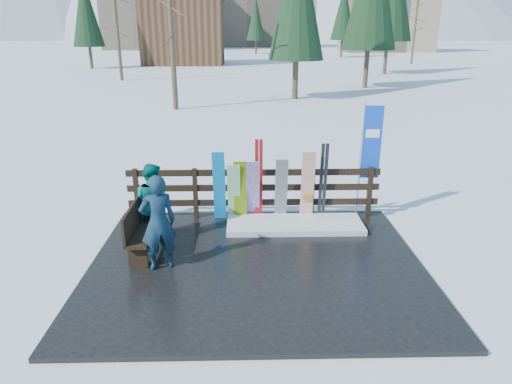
{
  "coord_description": "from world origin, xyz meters",
  "views": [
    {
      "loc": [
        -0.18,
        -7.38,
        4.05
      ],
      "look_at": [
        0.02,
        1.0,
        1.1
      ],
      "focal_mm": 32.0,
      "sensor_mm": 36.0,
      "label": 1
    }
  ],
  "objects_px": {
    "snowboard_5": "(308,186)",
    "rental_flag": "(369,147)",
    "snowboard_4": "(281,190)",
    "snowboard_1": "(234,193)",
    "person_front": "(158,223)",
    "person_back": "(153,202)",
    "bench": "(140,228)",
    "snowboard_3": "(253,191)",
    "snowboard_2": "(240,191)",
    "snowboard_0": "(219,186)"
  },
  "relations": [
    {
      "from": "snowboard_5",
      "to": "rental_flag",
      "type": "distance_m",
      "value": 1.6
    },
    {
      "from": "snowboard_0",
      "to": "snowboard_1",
      "type": "distance_m",
      "value": 0.35
    },
    {
      "from": "snowboard_4",
      "to": "rental_flag",
      "type": "xyz_separation_m",
      "value": [
        1.92,
        0.27,
        0.88
      ]
    },
    {
      "from": "snowboard_0",
      "to": "snowboard_4",
      "type": "distance_m",
      "value": 1.35
    },
    {
      "from": "snowboard_3",
      "to": "rental_flag",
      "type": "relative_size",
      "value": 0.57
    },
    {
      "from": "snowboard_4",
      "to": "rental_flag",
      "type": "relative_size",
      "value": 0.57
    },
    {
      "from": "snowboard_2",
      "to": "rental_flag",
      "type": "height_order",
      "value": "rental_flag"
    },
    {
      "from": "snowboard_5",
      "to": "person_front",
      "type": "relative_size",
      "value": 0.93
    },
    {
      "from": "snowboard_4",
      "to": "person_front",
      "type": "relative_size",
      "value": 0.86
    },
    {
      "from": "bench",
      "to": "snowboard_4",
      "type": "xyz_separation_m",
      "value": [
        2.76,
        1.5,
        0.21
      ]
    },
    {
      "from": "person_front",
      "to": "snowboard_2",
      "type": "bearing_deg",
      "value": -145.47
    },
    {
      "from": "snowboard_2",
      "to": "person_back",
      "type": "height_order",
      "value": "person_back"
    },
    {
      "from": "snowboard_3",
      "to": "person_back",
      "type": "distance_m",
      "value": 2.19
    },
    {
      "from": "snowboard_4",
      "to": "snowboard_1",
      "type": "bearing_deg",
      "value": -180.0
    },
    {
      "from": "snowboard_4",
      "to": "snowboard_5",
      "type": "distance_m",
      "value": 0.58
    },
    {
      "from": "snowboard_5",
      "to": "rental_flag",
      "type": "xyz_separation_m",
      "value": [
        1.35,
        0.27,
        0.81
      ]
    },
    {
      "from": "bench",
      "to": "snowboard_2",
      "type": "xyz_separation_m",
      "value": [
        1.87,
        1.5,
        0.18
      ]
    },
    {
      "from": "bench",
      "to": "person_back",
      "type": "height_order",
      "value": "person_back"
    },
    {
      "from": "person_front",
      "to": "bench",
      "type": "bearing_deg",
      "value": -72.71
    },
    {
      "from": "snowboard_3",
      "to": "person_back",
      "type": "relative_size",
      "value": 0.93
    },
    {
      "from": "snowboard_0",
      "to": "person_front",
      "type": "bearing_deg",
      "value": -114.44
    },
    {
      "from": "snowboard_2",
      "to": "snowboard_5",
      "type": "height_order",
      "value": "snowboard_5"
    },
    {
      "from": "rental_flag",
      "to": "snowboard_0",
      "type": "bearing_deg",
      "value": -175.28
    },
    {
      "from": "snowboard_1",
      "to": "person_back",
      "type": "xyz_separation_m",
      "value": [
        -1.58,
        -0.9,
        0.13
      ]
    },
    {
      "from": "snowboard_1",
      "to": "snowboard_2",
      "type": "relative_size",
      "value": 0.96
    },
    {
      "from": "snowboard_1",
      "to": "snowboard_2",
      "type": "distance_m",
      "value": 0.14
    },
    {
      "from": "snowboard_1",
      "to": "person_front",
      "type": "height_order",
      "value": "person_front"
    },
    {
      "from": "snowboard_1",
      "to": "person_front",
      "type": "bearing_deg",
      "value": -121.2
    },
    {
      "from": "bench",
      "to": "snowboard_3",
      "type": "relative_size",
      "value": 1.02
    },
    {
      "from": "bench",
      "to": "snowboard_4",
      "type": "height_order",
      "value": "snowboard_4"
    },
    {
      "from": "bench",
      "to": "person_front",
      "type": "height_order",
      "value": "person_front"
    },
    {
      "from": "person_back",
      "to": "rental_flag",
      "type": "bearing_deg",
      "value": -137.65
    },
    {
      "from": "snowboard_0",
      "to": "snowboard_2",
      "type": "distance_m",
      "value": 0.47
    },
    {
      "from": "snowboard_1",
      "to": "snowboard_5",
      "type": "bearing_deg",
      "value": 0.0
    },
    {
      "from": "snowboard_0",
      "to": "snowboard_5",
      "type": "xyz_separation_m",
      "value": [
        1.92,
        0.0,
        -0.01
      ]
    },
    {
      "from": "bench",
      "to": "snowboard_5",
      "type": "xyz_separation_m",
      "value": [
        3.33,
        1.5,
        0.28
      ]
    },
    {
      "from": "bench",
      "to": "snowboard_0",
      "type": "height_order",
      "value": "snowboard_0"
    },
    {
      "from": "snowboard_3",
      "to": "snowboard_5",
      "type": "bearing_deg",
      "value": 0.0
    },
    {
      "from": "snowboard_1",
      "to": "snowboard_5",
      "type": "relative_size",
      "value": 0.84
    },
    {
      "from": "snowboard_2",
      "to": "person_front",
      "type": "distance_m",
      "value": 2.51
    },
    {
      "from": "snowboard_2",
      "to": "person_back",
      "type": "xyz_separation_m",
      "value": [
        -1.72,
        -0.9,
        0.1
      ]
    },
    {
      "from": "snowboard_4",
      "to": "person_front",
      "type": "bearing_deg",
      "value": -137.75
    },
    {
      "from": "bench",
      "to": "snowboard_3",
      "type": "bearing_deg",
      "value": 34.95
    },
    {
      "from": "snowboard_2",
      "to": "snowboard_4",
      "type": "relative_size",
      "value": 0.95
    },
    {
      "from": "snowboard_3",
      "to": "rental_flag",
      "type": "height_order",
      "value": "rental_flag"
    },
    {
      "from": "snowboard_5",
      "to": "rental_flag",
      "type": "height_order",
      "value": "rental_flag"
    },
    {
      "from": "snowboard_1",
      "to": "rental_flag",
      "type": "bearing_deg",
      "value": 5.22
    },
    {
      "from": "bench",
      "to": "snowboard_3",
      "type": "height_order",
      "value": "snowboard_3"
    },
    {
      "from": "snowboard_3",
      "to": "rental_flag",
      "type": "distance_m",
      "value": 2.71
    },
    {
      "from": "snowboard_5",
      "to": "snowboard_1",
      "type": "bearing_deg",
      "value": -180.0
    }
  ]
}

